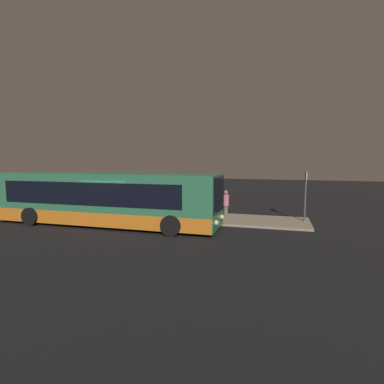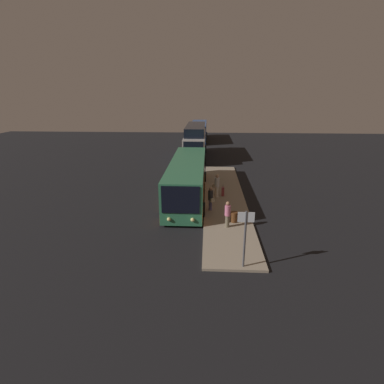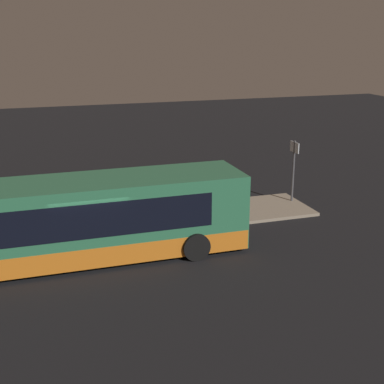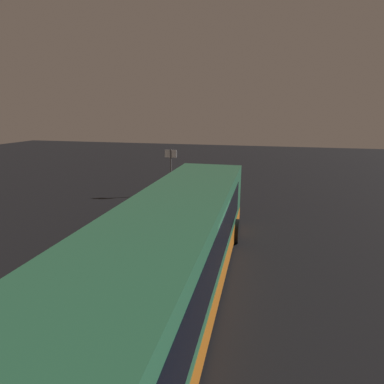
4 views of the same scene
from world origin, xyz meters
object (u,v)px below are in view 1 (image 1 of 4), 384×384
Objects in this scene: passenger_boarding at (136,199)px; passenger_with_bags at (226,203)px; trash_bin at (214,211)px; bus_lead at (105,199)px; sign_post at (306,189)px; passenger_waiting at (176,204)px; suitcase at (134,208)px.

passenger_with_bags is at bearing -140.55° from passenger_boarding.
trash_bin is at bearing -87.84° from passenger_with_bags.
bus_lead is at bearing -148.36° from trash_bin.
sign_post is at bearing 17.64° from bus_lead.
passenger_with_bags is at bearing -31.58° from trash_bin.
passenger_waiting is at bearing -35.90° from passenger_with_bags.
trash_bin is at bearing 31.64° from bus_lead.
passenger_waiting is 2.53× the size of trash_bin.
passenger_boarding is at bearing 73.86° from bus_lead.
suitcase is at bearing -56.20° from passenger_with_bags.
bus_lead is 4.48× the size of sign_post.
bus_lead is 3.87m from passenger_waiting.
passenger_boarding is at bearing -174.05° from sign_post.
trash_bin is at bearing 5.42° from suitcase.
passenger_waiting is at bearing -17.51° from suitcase.
sign_post is at bearing -139.97° from passenger_boarding.
trash_bin is (1.91, 1.47, -0.57)m from passenger_waiting.
sign_post is at bearing 2.88° from suitcase.
passenger_boarding is 1.12× the size of passenger_waiting.
bus_lead is 10.91m from sign_post.
passenger_waiting is 2.86m from passenger_with_bags.
passenger_boarding is (0.66, 2.29, -0.26)m from bus_lead.
sign_post is at bearing 130.42° from passenger_with_bags.
passenger_boarding is 1.12× the size of passenger_with_bags.
passenger_with_bags is 2.51× the size of trash_bin.
bus_lead is 13.62× the size of suitcase.
suitcase is (-3.14, 0.99, -0.55)m from passenger_waiting.
suitcase is 0.33× the size of sign_post.
passenger_boarding is at bearing -168.06° from trash_bin.
sign_post is at bearing 0.33° from trash_bin.
trash_bin is at bearing -179.67° from sign_post.
passenger_boarding reaches higher than trash_bin.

